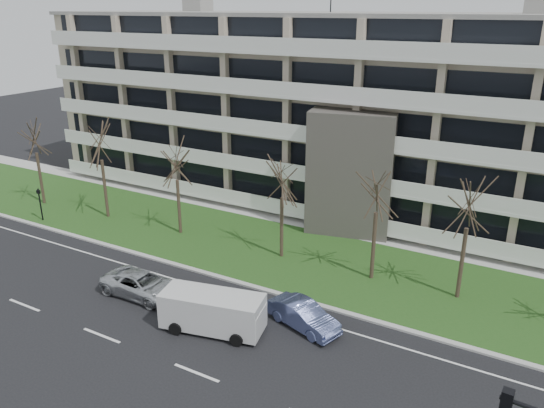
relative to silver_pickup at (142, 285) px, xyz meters
The scene contains 16 objects.
ground 8.09m from the silver_pickup, 30.58° to the right, with size 160.00×160.00×0.00m, color black.
grass_verge 11.30m from the silver_pickup, 52.05° to the left, with size 90.00×10.00×0.06m, color #1F4A18.
curb 7.99m from the silver_pickup, 29.33° to the left, with size 90.00×0.35×0.12m, color #B2B2AD.
sidewalk 16.00m from the silver_pickup, 64.27° to the left, with size 90.00×2.00×0.08m, color #B2B2AD.
lane_edge_line 7.38m from the silver_pickup, 19.07° to the left, with size 90.00×0.12×0.01m, color white.
apartment_building 23.37m from the silver_pickup, 71.91° to the left, with size 60.50×15.10×18.75m.
silver_pickup is the anchor object (origin of this frame).
blue_sedan 9.71m from the silver_pickup, ahead, with size 1.46×4.19×1.38m, color #6571AF.
white_van 5.74m from the silver_pickup, ahead, with size 5.58×3.03×2.05m.
pedestrian_signal 15.48m from the silver_pickup, 161.74° to the left, with size 0.26×0.21×2.66m.
tree_0 20.08m from the silver_pickup, 157.15° to the left, with size 3.97×3.97×7.93m.
tree_1 14.59m from the silver_pickup, 143.75° to the left, with size 4.20×4.20×8.40m.
tree_2 10.32m from the silver_pickup, 114.53° to the left, with size 3.67×3.67×7.35m.
tree_3 10.87m from the silver_pickup, 61.10° to the left, with size 3.75×3.75×7.50m.
tree_4 14.79m from the silver_pickup, 37.68° to the left, with size 3.90×3.90×7.80m.
tree_5 18.95m from the silver_pickup, 28.43° to the left, with size 3.87×3.87×7.75m.
Camera 1 is at (12.80, -15.76, 15.77)m, focal length 35.00 mm.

